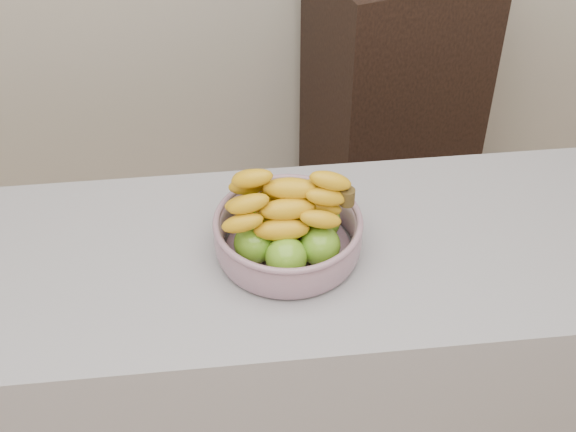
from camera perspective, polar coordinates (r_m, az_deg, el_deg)
The scene contains 4 objects.
room_shell at distance 0.80m, azimuth -0.95°, elevation 13.03°, with size 4.05×4.05×2.73m.
counter at distance 2.07m, azimuth -2.14°, elevation -11.85°, with size 2.00×0.60×0.90m, color #95949C.
cabinet at distance 3.02m, azimuth 7.45°, elevation 8.57°, with size 0.56×0.45×1.01m, color black.
fruit_bowl at distance 1.69m, azimuth -0.01°, elevation -1.00°, with size 0.32×0.32×0.20m.
Camera 1 is at (-0.07, -0.71, 2.08)m, focal length 50.00 mm.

